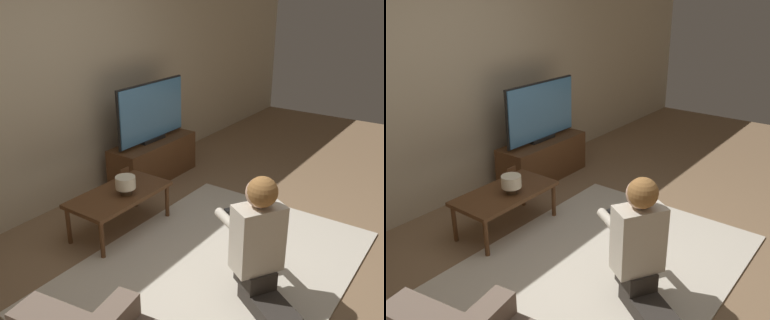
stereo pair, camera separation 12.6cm
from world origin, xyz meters
TOP-DOWN VIEW (x-y plane):
  - ground_plane at (0.00, 0.00)m, footprint 10.00×10.00m
  - wall_back at (0.00, 1.93)m, footprint 10.00×0.06m
  - rug at (0.00, 0.00)m, footprint 2.62×1.88m
  - tv_stand at (1.11, 1.56)m, footprint 1.13×0.41m
  - tv at (1.11, 1.56)m, footprint 1.07×0.08m
  - coffee_table at (0.02, 1.05)m, footprint 0.94×0.50m
  - person_kneeling at (-0.13, -0.44)m, footprint 0.65×0.84m
  - picture_frame at (0.21, 1.15)m, footprint 0.11×0.01m
  - table_lamp at (0.03, 0.97)m, footprint 0.18×0.18m

SIDE VIEW (x-z plane):
  - ground_plane at x=0.00m, z-range 0.00..0.00m
  - rug at x=0.00m, z-range 0.00..0.02m
  - tv_stand at x=1.11m, z-range 0.00..0.47m
  - coffee_table at x=0.02m, z-range 0.15..0.54m
  - picture_frame at x=0.21m, z-range 0.38..0.53m
  - table_lamp at x=0.03m, z-range 0.40..0.57m
  - person_kneeling at x=-0.13m, z-range 0.01..0.97m
  - tv at x=1.11m, z-range 0.47..1.15m
  - wall_back at x=0.00m, z-range 0.00..2.60m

